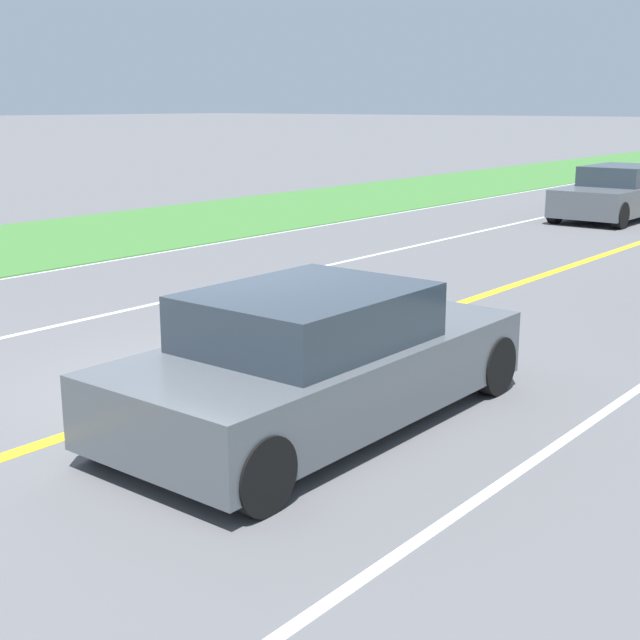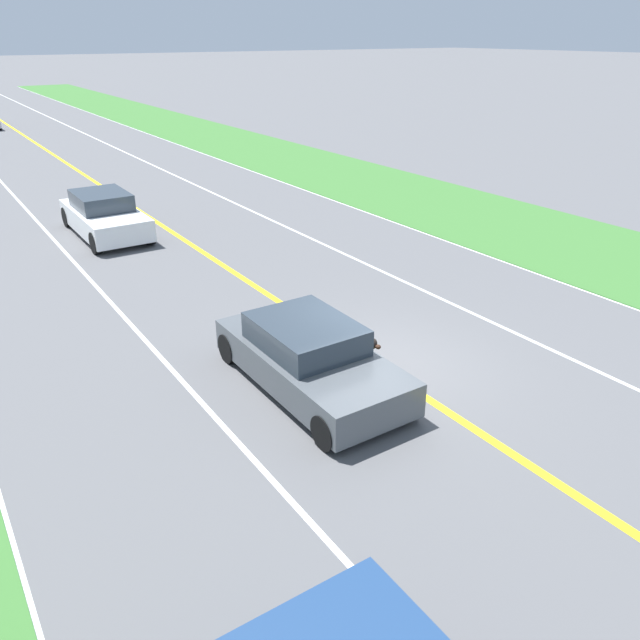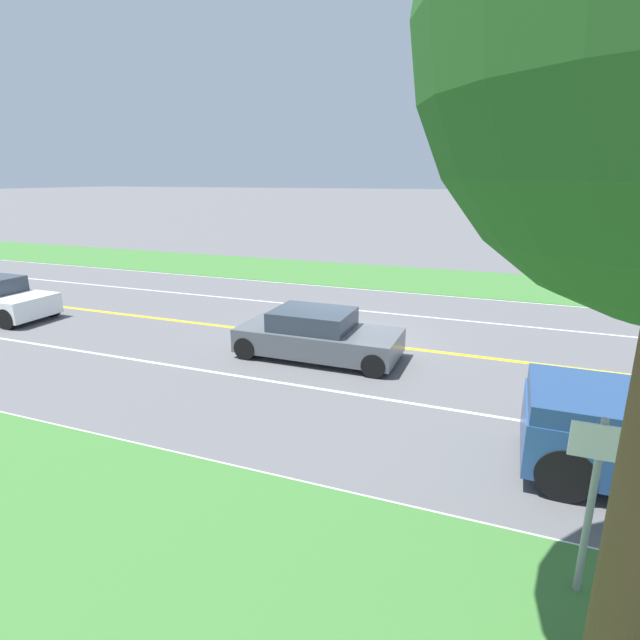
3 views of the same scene
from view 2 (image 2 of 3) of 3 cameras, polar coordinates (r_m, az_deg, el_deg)
name	(u,v)px [view 2 (image 2 of 3)]	position (r m, az deg, el deg)	size (l,w,h in m)	color
ground_plane	(379,367)	(12.56, 5.44, -4.33)	(400.00, 400.00, 0.00)	#5B5B5E
centre_divider_line	(379,367)	(12.56, 5.44, -4.31)	(0.18, 160.00, 0.01)	yellow
lane_edge_line_left	(593,293)	(17.47, 23.72, 2.24)	(0.14, 160.00, 0.01)	white
lane_dash_same_dir	(220,422)	(10.99, -9.17, -9.20)	(0.10, 160.00, 0.01)	white
lane_dash_oncoming	(500,326)	(14.80, 16.10, -0.51)	(0.10, 160.00, 0.01)	white
ego_car	(310,357)	(11.60, -0.97, -3.44)	(1.89, 4.28, 1.29)	#51565B
dog	(358,346)	(12.34, 3.53, -2.37)	(0.46, 1.21, 0.76)	black
car_trailing_near	(105,215)	(21.79, -19.10, 9.02)	(1.87, 4.36, 1.39)	white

